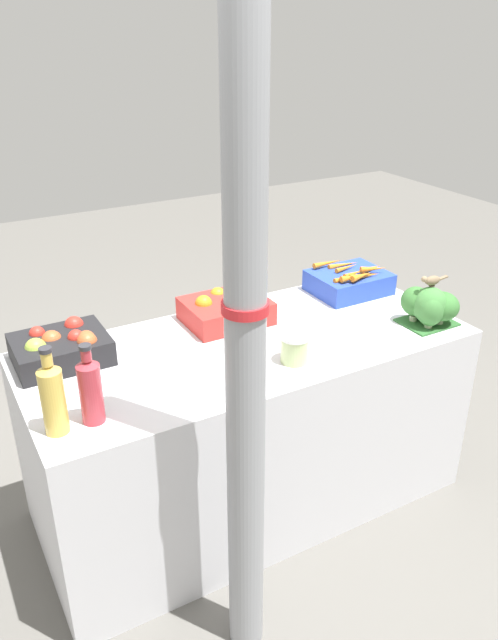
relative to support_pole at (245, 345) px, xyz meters
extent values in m
plane|color=#605E59|center=(0.35, 0.61, -1.16)|extent=(10.00, 10.00, 0.00)
cube|color=silver|center=(0.35, 0.61, -0.76)|extent=(1.79, 0.78, 0.80)
cylinder|color=gray|center=(0.00, 0.00, 0.00)|extent=(0.12, 0.12, 2.32)
cylinder|color=red|center=(0.00, 0.00, 0.11)|extent=(0.13, 0.13, 0.03)
cube|color=black|center=(-0.34, 0.82, -0.31)|extent=(0.34, 0.28, 0.10)
sphere|color=red|center=(-0.28, 0.80, -0.27)|extent=(0.06, 0.06, 0.06)
sphere|color=#BC562D|center=(-0.25, 0.75, -0.27)|extent=(0.08, 0.08, 0.08)
sphere|color=red|center=(-0.26, 0.91, -0.27)|extent=(0.08, 0.08, 0.08)
sphere|color=#BC562D|center=(-0.36, 0.84, -0.28)|extent=(0.08, 0.08, 0.08)
sphere|color=red|center=(-0.40, 0.90, -0.27)|extent=(0.06, 0.06, 0.06)
sphere|color=#9EBC42|center=(-0.43, 0.80, -0.27)|extent=(0.08, 0.08, 0.08)
sphere|color=#BC562D|center=(-0.25, 0.78, -0.27)|extent=(0.07, 0.07, 0.07)
cube|color=red|center=(0.36, 0.82, -0.31)|extent=(0.34, 0.28, 0.10)
sphere|color=orange|center=(0.37, 0.92, -0.28)|extent=(0.07, 0.07, 0.07)
sphere|color=orange|center=(0.39, 0.81, -0.27)|extent=(0.07, 0.07, 0.07)
sphere|color=orange|center=(0.27, 0.84, -0.28)|extent=(0.07, 0.07, 0.07)
sphere|color=orange|center=(0.41, 0.84, -0.27)|extent=(0.08, 0.08, 0.08)
sphere|color=orange|center=(0.27, 0.84, -0.27)|extent=(0.07, 0.07, 0.07)
sphere|color=orange|center=(0.45, 0.90, -0.28)|extent=(0.09, 0.09, 0.09)
cube|color=#2847B7|center=(1.02, 0.82, -0.31)|extent=(0.34, 0.28, 0.10)
cone|color=orange|center=(1.04, 0.74, -0.25)|extent=(0.16, 0.05, 0.03)
cone|color=orange|center=(1.12, 0.79, -0.25)|extent=(0.13, 0.05, 0.03)
cone|color=orange|center=(1.04, 0.91, -0.26)|extent=(0.16, 0.04, 0.03)
cone|color=orange|center=(1.01, 0.77, -0.25)|extent=(0.14, 0.05, 0.02)
cone|color=orange|center=(0.96, 0.76, -0.26)|extent=(0.16, 0.03, 0.02)
cone|color=orange|center=(1.03, 0.86, -0.25)|extent=(0.14, 0.05, 0.02)
cone|color=orange|center=(1.11, 0.76, -0.24)|extent=(0.13, 0.07, 0.03)
cone|color=orange|center=(1.00, 0.72, -0.24)|extent=(0.13, 0.05, 0.03)
cone|color=orange|center=(0.97, 0.94, -0.25)|extent=(0.16, 0.03, 0.03)
cone|color=orange|center=(0.96, 0.73, -0.24)|extent=(0.12, 0.04, 0.03)
cube|color=#2D602D|center=(1.10, 0.39, -0.36)|extent=(0.22, 0.18, 0.01)
ellipsoid|color=#387033|center=(1.13, 0.35, -0.28)|extent=(0.15, 0.15, 0.12)
cylinder|color=#B2C693|center=(1.13, 0.35, -0.34)|extent=(0.03, 0.03, 0.02)
ellipsoid|color=#427F3D|center=(1.07, 0.34, -0.28)|extent=(0.11, 0.11, 0.14)
cylinder|color=#B2C693|center=(1.07, 0.34, -0.34)|extent=(0.03, 0.03, 0.02)
ellipsoid|color=#387033|center=(1.06, 0.42, -0.27)|extent=(0.12, 0.12, 0.12)
cylinder|color=#B2C693|center=(1.06, 0.42, -0.34)|extent=(0.03, 0.03, 0.02)
ellipsoid|color=#387033|center=(1.17, 0.43, -0.29)|extent=(0.10, 0.10, 0.11)
cylinder|color=#B2C693|center=(1.17, 0.43, -0.34)|extent=(0.03, 0.03, 0.02)
ellipsoid|color=#427F3D|center=(1.08, 0.36, -0.27)|extent=(0.14, 0.14, 0.16)
cylinder|color=#B2C693|center=(1.08, 0.36, -0.34)|extent=(0.03, 0.03, 0.02)
cylinder|color=gold|center=(-0.46, 0.38, -0.25)|extent=(0.08, 0.08, 0.22)
cone|color=gold|center=(-0.46, 0.38, -0.13)|extent=(0.08, 0.08, 0.02)
cylinder|color=gold|center=(-0.46, 0.38, -0.10)|extent=(0.03, 0.03, 0.04)
cylinder|color=#2D2D33|center=(-0.46, 0.38, -0.07)|extent=(0.04, 0.04, 0.01)
cylinder|color=#B2333D|center=(-0.35, 0.38, -0.26)|extent=(0.07, 0.07, 0.20)
cone|color=#B2333D|center=(-0.35, 0.38, -0.15)|extent=(0.07, 0.07, 0.02)
cylinder|color=#B2333D|center=(-0.35, 0.38, -0.12)|extent=(0.03, 0.03, 0.04)
cylinder|color=#2D2D33|center=(-0.35, 0.38, -0.09)|extent=(0.04, 0.04, 0.01)
cylinder|color=#B2C684|center=(0.43, 0.39, -0.31)|extent=(0.10, 0.10, 0.10)
cylinder|color=white|center=(0.43, 0.39, -0.26)|extent=(0.11, 0.11, 0.01)
cube|color=#4C3D2D|center=(1.09, 0.38, -0.18)|extent=(0.02, 0.02, 0.01)
ellipsoid|color=#7A664C|center=(1.09, 0.38, -0.16)|extent=(0.08, 0.04, 0.04)
sphere|color=#897556|center=(1.05, 0.38, -0.15)|extent=(0.03, 0.03, 0.03)
cone|color=#4C3D28|center=(1.04, 0.38, -0.15)|extent=(0.01, 0.01, 0.01)
cube|color=#7A664C|center=(1.15, 0.37, -0.16)|extent=(0.04, 0.02, 0.01)
camera|label=1|loc=(-0.73, -1.32, 0.81)|focal=35.00mm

